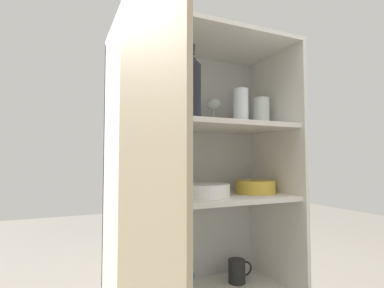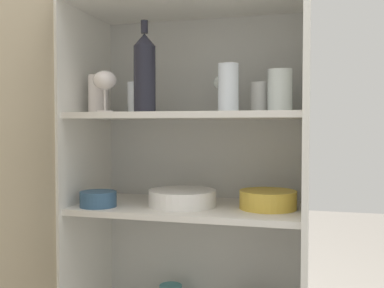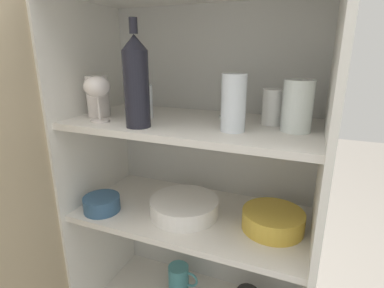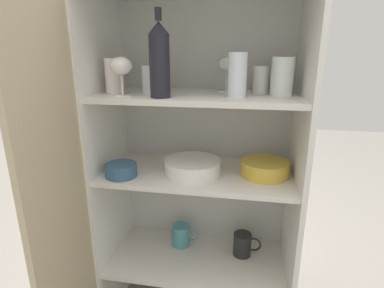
{
  "view_description": "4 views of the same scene",
  "coord_description": "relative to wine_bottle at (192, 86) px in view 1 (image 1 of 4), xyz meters",
  "views": [
    {
      "loc": [
        -0.57,
        -0.97,
        0.85
      ],
      "look_at": [
        -0.04,
        0.22,
        0.92
      ],
      "focal_mm": 28.0,
      "sensor_mm": 36.0,
      "label": 1
    },
    {
      "loc": [
        0.4,
        -1.27,
        0.96
      ],
      "look_at": [
        0.01,
        0.19,
        0.9
      ],
      "focal_mm": 42.0,
      "sensor_mm": 36.0,
      "label": 2
    },
    {
      "loc": [
        0.34,
        -0.64,
        1.21
      ],
      "look_at": [
        -0.01,
        0.2,
        0.93
      ],
      "focal_mm": 28.0,
      "sensor_mm": 36.0,
      "label": 3
    },
    {
      "loc": [
        0.18,
        -0.93,
        1.15
      ],
      "look_at": [
        -0.02,
        0.19,
        0.81
      ],
      "focal_mm": 28.0,
      "sensor_mm": 36.0,
      "label": 4
    }
  ],
  "objects": [
    {
      "name": "tumbler_glass_0",
      "position": [
        -0.06,
        0.11,
        -0.07
      ],
      "size": [
        0.08,
        0.08,
        0.1
      ],
      "color": "white",
      "rests_on": "shelf_board_upper"
    },
    {
      "name": "coffee_mug_primary",
      "position": [
        0.02,
        0.2,
        -0.8
      ],
      "size": [
        0.13,
        0.08,
        0.1
      ],
      "color": "teal",
      "rests_on": "shelf_board_lower"
    },
    {
      "name": "tumbler_glass_2",
      "position": [
        0.26,
        0.06,
        -0.05
      ],
      "size": [
        0.07,
        0.07,
        0.15
      ],
      "color": "white",
      "rests_on": "shelf_board_upper"
    },
    {
      "name": "mixing_bowl_large",
      "position": [
        0.38,
        0.12,
        -0.4
      ],
      "size": [
        0.18,
        0.18,
        0.06
      ],
      "color": "gold",
      "rests_on": "shelf_board_middle"
    },
    {
      "name": "cupboard_top_panel",
      "position": [
        0.11,
        0.12,
        0.24
      ],
      "size": [
        0.78,
        0.41,
        0.02
      ],
      "primitive_type": "cube",
      "color": "white",
      "rests_on": "cupboard_side_left"
    },
    {
      "name": "tumbler_glass_3",
      "position": [
        0.41,
        0.12,
        -0.06
      ],
      "size": [
        0.08,
        0.08,
        0.13
      ],
      "color": "white",
      "rests_on": "shelf_board_upper"
    },
    {
      "name": "shelf_board_upper",
      "position": [
        0.11,
        0.12,
        -0.14
      ],
      "size": [
        0.75,
        0.37,
        0.02
      ],
      "primitive_type": "cube",
      "color": "silver"
    },
    {
      "name": "plate_stack_white",
      "position": [
        0.09,
        0.1,
        -0.41
      ],
      "size": [
        0.23,
        0.23,
        0.05
      ],
      "color": "white",
      "rests_on": "shelf_board_middle"
    },
    {
      "name": "serving_bowl_small",
      "position": [
        -0.17,
        0.01,
        -0.41
      ],
      "size": [
        0.12,
        0.12,
        0.05
      ],
      "color": "#33567A",
      "rests_on": "shelf_board_middle"
    },
    {
      "name": "cupboard_side_left",
      "position": [
        -0.27,
        0.12,
        -0.45
      ],
      "size": [
        0.02,
        0.41,
        1.36
      ],
      "primitive_type": "cube",
      "color": "white",
      "rests_on": "ground_plane"
    },
    {
      "name": "wine_glass_0",
      "position": [
        -0.14,
        0.01,
        -0.03
      ],
      "size": [
        0.08,
        0.08,
        0.14
      ],
      "color": "silver",
      "rests_on": "shelf_board_upper"
    },
    {
      "name": "cupboard_side_right",
      "position": [
        0.49,
        0.12,
        -0.45
      ],
      "size": [
        0.02,
        0.41,
        1.36
      ],
      "primitive_type": "cube",
      "color": "white",
      "rests_on": "ground_plane"
    },
    {
      "name": "tumbler_glass_4",
      "position": [
        -0.2,
        0.08,
        -0.06
      ],
      "size": [
        0.07,
        0.07,
        0.13
      ],
      "color": "silver",
      "rests_on": "shelf_board_upper"
    },
    {
      "name": "tumbler_glass_1",
      "position": [
        0.34,
        0.18,
        -0.07
      ],
      "size": [
        0.06,
        0.06,
        0.1
      ],
      "color": "white",
      "rests_on": "shelf_board_upper"
    },
    {
      "name": "cupboard_door",
      "position": [
        -0.24,
        -0.27,
        -0.45
      ],
      "size": [
        0.08,
        0.38,
        1.36
      ],
      "color": "tan",
      "rests_on": "ground_plane"
    },
    {
      "name": "wine_glass_1",
      "position": [
        0.21,
        0.21,
        -0.03
      ],
      "size": [
        0.07,
        0.07,
        0.13
      ],
      "color": "white",
      "rests_on": "shelf_board_upper"
    },
    {
      "name": "shelf_board_middle",
      "position": [
        0.11,
        0.12,
        -0.45
      ],
      "size": [
        0.75,
        0.37,
        0.02
      ],
      "primitive_type": "cube",
      "color": "silver"
    },
    {
      "name": "cupboard_back_panel",
      "position": [
        0.11,
        0.32,
        -0.45
      ],
      "size": [
        0.78,
        0.02,
        1.36
      ],
      "primitive_type": "cube",
      "color": "silver",
      "rests_on": "ground_plane"
    },
    {
      "name": "coffee_mug_extra_1",
      "position": [
        0.31,
        0.18,
        -0.8
      ],
      "size": [
        0.12,
        0.08,
        0.1
      ],
      "color": "black",
      "rests_on": "shelf_board_lower"
    },
    {
      "name": "wine_bottle",
      "position": [
        0.0,
        0.0,
        0.0
      ],
      "size": [
        0.07,
        0.07,
        0.29
      ],
      "color": "black",
      "rests_on": "shelf_board_upper"
    }
  ]
}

